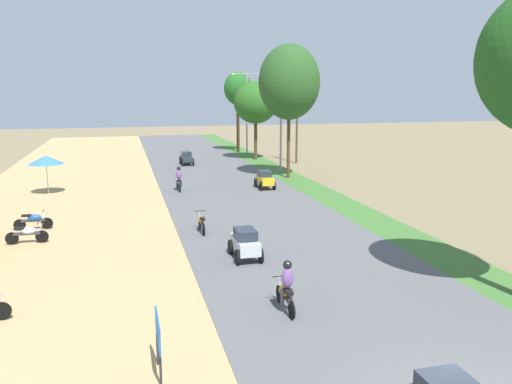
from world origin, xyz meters
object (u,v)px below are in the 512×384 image
at_px(vendor_umbrella, 46,160).
at_px(motorbike_ahead_second, 202,222).
at_px(parked_motorbike_second, 27,233).
at_px(utility_pole_near, 297,116).
at_px(street_signboard, 158,334).
at_px(streetlamp_mid, 247,108).
at_px(motorbike_ahead_third, 179,179).
at_px(streetlamp_near, 281,120).
at_px(car_sedan_charcoal, 187,157).
at_px(car_hatchback_silver, 245,242).
at_px(car_hatchback_yellow, 265,179).
at_px(median_tree_third, 256,103).
at_px(parked_motorbike_third, 34,220).
at_px(median_tree_second, 289,82).
at_px(median_tree_fourth, 238,89).
at_px(motorbike_foreground_rider, 286,287).

distance_m(vendor_umbrella, motorbike_ahead_second, 14.51).
height_order(parked_motorbike_second, utility_pole_near, utility_pole_near).
xyz_separation_m(street_signboard, vendor_umbrella, (-5.46, 24.02, 1.20)).
bearing_deg(parked_motorbike_second, streetlamp_mid, 59.52).
distance_m(utility_pole_near, motorbike_ahead_third, 16.89).
height_order(streetlamp_near, car_sedan_charcoal, streetlamp_near).
distance_m(parked_motorbike_second, car_hatchback_silver, 9.91).
height_order(utility_pole_near, car_hatchback_yellow, utility_pole_near).
relative_size(utility_pole_near, motorbike_ahead_second, 4.62).
height_order(street_signboard, streetlamp_near, streetlamp_near).
relative_size(median_tree_third, utility_pole_near, 0.90).
bearing_deg(utility_pole_near, car_hatchback_silver, -113.07).
distance_m(street_signboard, car_sedan_charcoal, 35.49).
relative_size(streetlamp_mid, car_sedan_charcoal, 3.75).
xyz_separation_m(parked_motorbike_third, motorbike_ahead_third, (7.91, 8.07, 0.30)).
height_order(street_signboard, motorbike_ahead_second, street_signboard).
relative_size(vendor_umbrella, streetlamp_mid, 0.30).
bearing_deg(car_hatchback_yellow, utility_pole_near, 61.71).
bearing_deg(median_tree_second, median_tree_fourth, 90.00).
height_order(median_tree_fourth, streetlamp_near, median_tree_fourth).
distance_m(median_tree_third, car_hatchback_silver, 30.73).
xyz_separation_m(parked_motorbike_second, car_hatchback_yellow, (13.62, 9.87, 0.19)).
distance_m(parked_motorbike_third, car_sedan_charcoal, 22.64).
xyz_separation_m(street_signboard, streetlamp_near, (12.03, 29.12, 3.25)).
height_order(parked_motorbike_third, utility_pole_near, utility_pole_near).
bearing_deg(streetlamp_mid, median_tree_fourth, 95.90).
relative_size(vendor_umbrella, median_tree_third, 0.34).
xyz_separation_m(vendor_umbrella, car_hatchback_yellow, (14.21, -1.79, -1.56)).
height_order(parked_motorbike_third, car_hatchback_yellow, car_hatchback_yellow).
height_order(median_tree_third, utility_pole_near, utility_pole_near).
bearing_deg(vendor_umbrella, motorbike_ahead_second, -54.65).
xyz_separation_m(utility_pole_near, motorbike_foreground_rider, (-11.09, -31.36, -3.49)).
distance_m(vendor_umbrella, streetlamp_mid, 24.56).
bearing_deg(motorbike_ahead_second, street_signboard, -103.19).
xyz_separation_m(motorbike_foreground_rider, motorbike_ahead_third, (-1.08, 20.19, 0.00)).
bearing_deg(motorbike_foreground_rider, streetlamp_near, 73.16).
distance_m(vendor_umbrella, car_hatchback_yellow, 14.41).
bearing_deg(vendor_umbrella, utility_pole_near, 25.97).
bearing_deg(car_hatchback_silver, car_hatchback_yellow, 71.57).
relative_size(car_hatchback_silver, car_sedan_charcoal, 0.89).
distance_m(motorbike_ahead_second, motorbike_ahead_third, 10.59).
xyz_separation_m(street_signboard, streetlamp_mid, (12.03, 41.07, 3.79)).
bearing_deg(streetlamp_near, motorbike_foreground_rider, -106.84).
bearing_deg(parked_motorbike_second, motorbike_foreground_rider, -47.44).
bearing_deg(streetlamp_near, motorbike_ahead_third, -145.45).
height_order(median_tree_third, streetlamp_near, median_tree_third).
xyz_separation_m(utility_pole_near, car_sedan_charcoal, (-10.15, 1.10, -3.61)).
xyz_separation_m(street_signboard, motorbike_ahead_third, (2.94, 22.87, -0.25)).
bearing_deg(car_sedan_charcoal, streetlamp_near, -40.40).
xyz_separation_m(parked_motorbike_second, median_tree_fourth, (16.60, 31.57, 6.27)).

